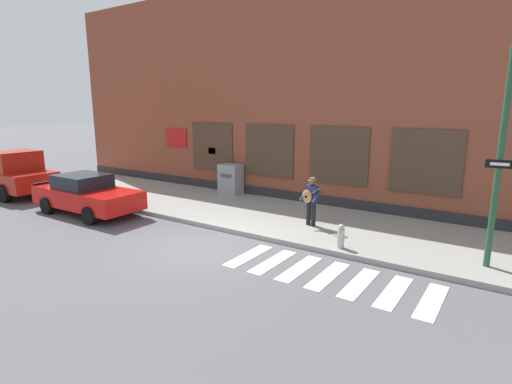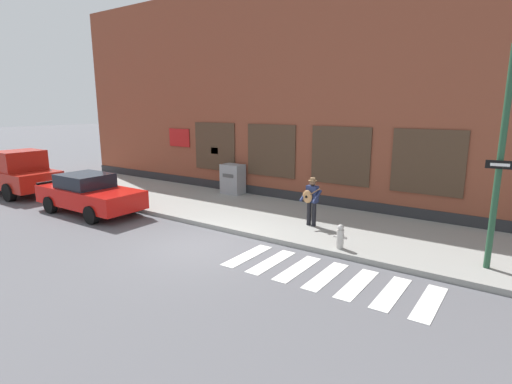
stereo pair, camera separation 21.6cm
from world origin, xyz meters
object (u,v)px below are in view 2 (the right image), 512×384
object	(u,v)px
red_truck	(15,172)
busker	(311,199)
red_car	(89,194)
traffic_light	(511,113)
fire_hydrant	(340,237)
utility_box	(233,179)

from	to	relation	value
red_truck	busker	distance (m)	14.43
red_car	traffic_light	bearing A→B (deg)	4.34
busker	fire_hydrant	world-z (taller)	busker
traffic_light	busker	bearing A→B (deg)	160.46
busker	utility_box	world-z (taller)	busker
red_car	fire_hydrant	bearing A→B (deg)	8.42
fire_hydrant	red_truck	bearing A→B (deg)	-174.91
traffic_light	fire_hydrant	distance (m)	5.09
utility_box	traffic_light	bearing A→B (deg)	-22.34
red_car	busker	size ratio (longest dim) A/B	2.84
red_car	busker	bearing A→B (deg)	19.99
red_truck	busker	world-z (taller)	red_truck
red_truck	traffic_light	distance (m)	19.79
red_truck	fire_hydrant	world-z (taller)	red_truck
busker	traffic_light	world-z (taller)	traffic_light
traffic_light	utility_box	xyz separation A→B (m)	(-10.66, 4.38, -3.12)
utility_box	busker	bearing A→B (deg)	-25.12
red_car	traffic_light	xyz separation A→B (m)	(13.50, 1.03, 3.19)
busker	fire_hydrant	xyz separation A→B (m)	(1.70, -1.49, -0.58)
traffic_light	fire_hydrant	xyz separation A→B (m)	(-3.71, 0.42, -3.45)
utility_box	fire_hydrant	world-z (taller)	utility_box
red_car	busker	distance (m)	8.62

